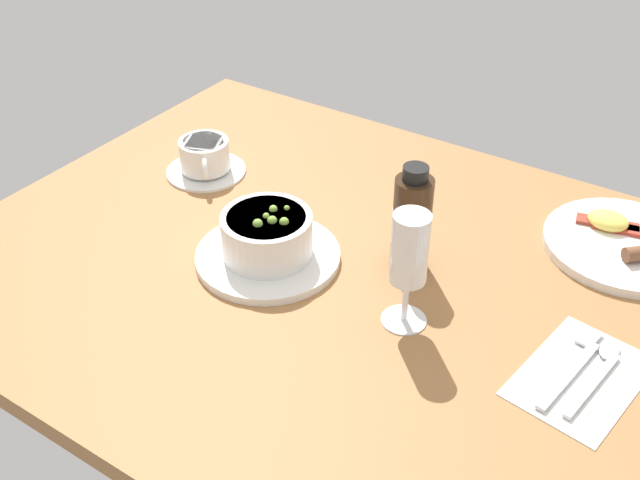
{
  "coord_description": "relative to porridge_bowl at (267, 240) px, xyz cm",
  "views": [
    {
      "loc": [
        43.94,
        -72.51,
        65.82
      ],
      "look_at": [
        -2.33,
        -1.91,
        5.07
      ],
      "focal_mm": 42.53,
      "sensor_mm": 36.0,
      "label": 1
    }
  ],
  "objects": [
    {
      "name": "ground_plane",
      "position": [
        9.79,
        4.12,
        -5.01
      ],
      "size": [
        110.0,
        84.0,
        3.0
      ],
      "primitive_type": "cube",
      "color": "#9E6B3D"
    },
    {
      "name": "porridge_bowl",
      "position": [
        0.0,
        0.0,
        0.0
      ],
      "size": [
        20.77,
        20.77,
        8.24
      ],
      "color": "white",
      "rests_on": "ground_plane"
    },
    {
      "name": "cutlery_setting",
      "position": [
        44.93,
        2.12,
        -3.25
      ],
      "size": [
        14.79,
        19.73,
        0.9
      ],
      "color": "white",
      "rests_on": "ground_plane"
    },
    {
      "name": "coffee_cup",
      "position": [
        -23.36,
        13.98,
        -0.73
      ],
      "size": [
        13.47,
        13.47,
        5.98
      ],
      "color": "white",
      "rests_on": "ground_plane"
    },
    {
      "name": "wine_glass",
      "position": [
        22.47,
        -0.87,
        7.08
      ],
      "size": [
        5.97,
        5.97,
        16.39
      ],
      "color": "white",
      "rests_on": "ground_plane"
    },
    {
      "name": "sauce_bottle_brown",
      "position": [
        17.4,
        9.87,
        3.8
      ],
      "size": [
        5.44,
        5.44,
        16.1
      ],
      "color": "#382314",
      "rests_on": "ground_plane"
    },
    {
      "name": "breakfast_plate",
      "position": [
        41.88,
        30.85,
        -2.58
      ],
      "size": [
        23.49,
        23.49,
        3.7
      ],
      "color": "white",
      "rests_on": "ground_plane"
    }
  ]
}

